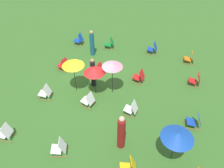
{
  "coord_description": "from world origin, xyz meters",
  "views": [
    {
      "loc": [
        9.12,
        3.58,
        8.59
      ],
      "look_at": [
        0.0,
        1.2,
        0.5
      ],
      "focal_mm": 36.19,
      "sensor_mm": 36.0,
      "label": 1
    }
  ],
  "objects": [
    {
      "name": "person_0",
      "position": [
        -3.27,
        -1.03,
        0.86
      ],
      "size": [
        0.37,
        0.37,
        1.8
      ],
      "rotation": [
        0.0,
        0.0,
        1.32
      ],
      "color": "#195972",
      "rests_on": "ground"
    },
    {
      "name": "deckchair_2",
      "position": [
        4.4,
        0.07,
        0.37
      ],
      "size": [
        0.68,
        0.87,
        0.83
      ],
      "rotation": [
        0.0,
        0.0,
        0.3
      ],
      "color": "olive",
      "rests_on": "ground"
    },
    {
      "name": "ground_plane",
      "position": [
        0.0,
        0.0,
        0.0
      ],
      "size": [
        40.0,
        40.0,
        0.0
      ],
      "primitive_type": "plane",
      "color": "#386B28"
    },
    {
      "name": "deckchair_7",
      "position": [
        1.41,
        0.31,
        0.37
      ],
      "size": [
        0.66,
        0.86,
        0.83
      ],
      "rotation": [
        0.0,
        0.0,
        -0.26
      ],
      "color": "olive",
      "rests_on": "ground"
    },
    {
      "name": "umbrella_2",
      "position": [
        3.46,
        4.67,
        1.57
      ],
      "size": [
        1.29,
        1.29,
        1.72
      ],
      "color": "black",
      "rests_on": "ground"
    },
    {
      "name": "deckchair_10",
      "position": [
        1.43,
        -2.11,
        0.37
      ],
      "size": [
        0.55,
        0.8,
        0.83
      ],
      "rotation": [
        0.0,
        0.0,
        0.1
      ],
      "color": "olive",
      "rests_on": "ground"
    },
    {
      "name": "deckchair_9",
      "position": [
        -4.41,
        -0.11,
        0.37
      ],
      "size": [
        0.61,
        0.84,
        0.83
      ],
      "rotation": [
        0.0,
        0.0,
        0.19
      ],
      "color": "olive",
      "rests_on": "ground"
    },
    {
      "name": "person_1",
      "position": [
        3.39,
        2.48,
        0.9
      ],
      "size": [
        0.43,
        0.43,
        1.9
      ],
      "rotation": [
        0.0,
        0.0,
        2.82
      ],
      "color": "maroon",
      "rests_on": "ground"
    },
    {
      "name": "deckchair_0",
      "position": [
        -1.2,
        2.54,
        0.37
      ],
      "size": [
        0.61,
        0.84,
        0.83
      ],
      "rotation": [
        0.0,
        0.0,
        -0.19
      ],
      "color": "olive",
      "rests_on": "ground"
    },
    {
      "name": "deckchair_15",
      "position": [
        -1.71,
        5.71,
        0.37
      ],
      "size": [
        0.52,
        0.79,
        0.83
      ],
      "rotation": [
        0.0,
        0.0,
        -0.06
      ],
      "color": "olive",
      "rests_on": "ground"
    },
    {
      "name": "deckchair_13",
      "position": [
        1.43,
        2.58,
        0.37
      ],
      "size": [
        0.59,
        0.83,
        0.83
      ],
      "rotation": [
        0.0,
        0.0,
        -0.16
      ],
      "color": "olive",
      "rests_on": "ground"
    },
    {
      "name": "deckchair_5",
      "position": [
        -4.33,
        -2.41,
        0.37
      ],
      "size": [
        0.49,
        0.77,
        0.83
      ],
      "rotation": [
        0.0,
        0.0,
        -0.02
      ],
      "color": "olive",
      "rests_on": "ground"
    },
    {
      "name": "person_2",
      "position": [
        -0.23,
        0.04,
        0.87
      ],
      "size": [
        0.38,
        0.38,
        1.81
      ],
      "rotation": [
        0.0,
        0.0,
        4.06
      ],
      "color": "black",
      "rests_on": "ground"
    },
    {
      "name": "deckchair_3",
      "position": [
        4.5,
        3.08,
        0.37
      ],
      "size": [
        0.68,
        0.87,
        0.83
      ],
      "rotation": [
        0.0,
        0.0,
        0.3
      ],
      "color": "olive",
      "rests_on": "ground"
    },
    {
      "name": "umbrella_3",
      "position": [
        0.44,
        -0.77,
        1.84
      ],
      "size": [
        1.17,
        1.17,
        1.98
      ],
      "color": "black",
      "rests_on": "ground"
    },
    {
      "name": "umbrella_1",
      "position": [
        0.09,
        1.24,
        1.86
      ],
      "size": [
        1.09,
        1.09,
        1.98
      ],
      "color": "black",
      "rests_on": "ground"
    },
    {
      "name": "deckchair_8",
      "position": [
        -4.5,
        2.93,
        0.37
      ],
      "size": [
        0.5,
        0.77,
        0.83
      ],
      "rotation": [
        0.0,
        0.0,
        -0.03
      ],
      "color": "olive",
      "rests_on": "ground"
    },
    {
      "name": "deckchair_1",
      "position": [
        -1.26,
        0.0,
        0.37
      ],
      "size": [
        0.59,
        0.83,
        0.83
      ],
      "rotation": [
        0.0,
        0.0,
        -0.16
      ],
      "color": "olive",
      "rests_on": "ground"
    },
    {
      "name": "deckchair_6",
      "position": [
        -1.16,
        -2.21,
        0.37
      ],
      "size": [
        0.66,
        0.86,
        0.83
      ],
      "rotation": [
        0.0,
        0.0,
        -0.26
      ],
      "color": "olive",
      "rests_on": "ground"
    },
    {
      "name": "deckchair_12",
      "position": [
        4.3,
        -2.63,
        0.37
      ],
      "size": [
        0.53,
        0.79,
        0.83
      ],
      "rotation": [
        0.0,
        0.0,
        0.07
      ],
      "color": "olive",
      "rests_on": "ground"
    },
    {
      "name": "umbrella_0",
      "position": [
        0.43,
        0.37,
        1.58
      ],
      "size": [
        1.12,
        1.12,
        1.72
      ],
      "color": "black",
      "rests_on": "ground"
    },
    {
      "name": "deckchair_14",
      "position": [
        -3.96,
        5.41,
        0.37
      ],
      "size": [
        0.52,
        0.79,
        0.83
      ],
      "rotation": [
        0.0,
        0.0,
        0.06
      ],
      "color": "olive",
      "rests_on": "ground"
    },
    {
      "name": "deckchair_11",
      "position": [
        1.44,
        5.61,
        0.37
      ],
      "size": [
        0.56,
        0.81,
        0.83
      ],
      "rotation": [
        0.0,
        0.0,
        0.11
      ],
      "color": "olive",
      "rests_on": "ground"
    }
  ]
}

